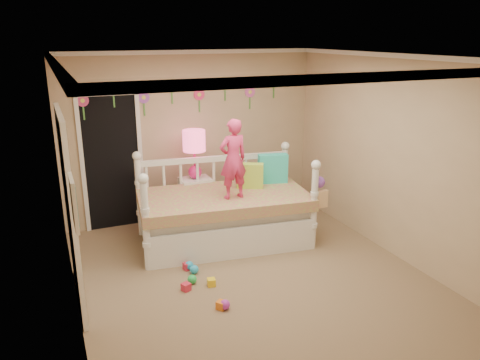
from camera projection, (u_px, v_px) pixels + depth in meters
name	position (u px, v px, depth m)	size (l,w,h in m)	color
floor	(252.00, 277.00, 5.67)	(4.00, 4.50, 0.01)	#7F684C
ceiling	(254.00, 56.00, 4.89)	(4.00, 4.50, 0.01)	white
back_wall	(192.00, 136.00, 7.25)	(4.00, 0.01, 2.60)	tan
left_wall	(66.00, 198.00, 4.53)	(0.01, 4.50, 2.60)	tan
right_wall	(393.00, 157.00, 6.03)	(0.01, 4.50, 2.60)	tan
crown_molding	(254.00, 59.00, 4.90)	(4.00, 4.50, 0.06)	white
daybed	(224.00, 199.00, 6.46)	(2.36, 1.27, 1.28)	white
pillow_turquoise	(273.00, 168.00, 6.87)	(0.43, 0.15, 0.43)	#2AD4C3
pillow_lime	(250.00, 176.00, 6.64)	(0.38, 0.14, 0.36)	#AEDA42
child	(233.00, 159.00, 6.12)	(0.39, 0.26, 1.08)	#E0336A
nightstand	(196.00, 202.00, 7.11)	(0.45, 0.34, 0.75)	white
table_lamp	(194.00, 147.00, 6.85)	(0.33, 0.33, 0.73)	#E21E7A
closet_doorway	(112.00, 161.00, 6.85)	(0.90, 0.04, 2.07)	black
flower_decals	(186.00, 95.00, 7.01)	(3.40, 0.02, 0.50)	#B2668C
mirror_closet	(71.00, 211.00, 4.88)	(0.07, 1.30, 2.10)	white
wall_picture	(74.00, 203.00, 3.67)	(0.05, 0.34, 0.42)	white
hanging_bag	(319.00, 193.00, 6.26)	(0.20, 0.16, 0.36)	beige
toy_scatter	(211.00, 287.00, 5.34)	(0.80, 1.30, 0.11)	#996666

